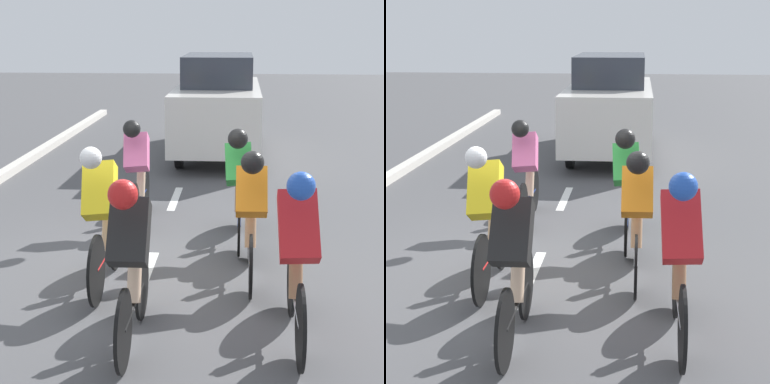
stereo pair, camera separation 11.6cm
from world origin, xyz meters
The scene contains 10 objects.
ground_plane centered at (0.00, 0.00, 0.00)m, with size 60.00×60.00×0.00m, color #4C4C4F.
lane_stripe_mid centered at (0.00, -0.01, 0.00)m, with size 0.12×1.40×0.01m, color white.
lane_stripe_far centered at (0.00, -3.21, 0.00)m, with size 0.12×1.40×0.01m, color white.
cyclist_yellow centered at (0.37, 0.37, 0.80)m, with size 0.37×1.69×1.54m.
cyclist_orange centered at (-1.14, 0.09, 0.78)m, with size 0.32×1.63×1.47m.
cyclist_red centered at (-1.50, 1.44, 0.82)m, with size 0.35×1.70×1.57m.
cyclist_green centered at (-1.00, -1.15, 0.78)m, with size 0.36×1.73×1.49m.
cyclist_black centered at (-0.12, 1.60, 0.81)m, with size 0.32×1.63×1.52m.
cyclist_pink centered at (0.38, -1.92, 0.78)m, with size 0.36×1.61×1.46m.
support_car centered at (-0.53, -6.94, 1.04)m, with size 1.70×4.59×2.06m.
Camera 2 is at (-1.13, 6.50, 2.66)m, focal length 60.00 mm.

